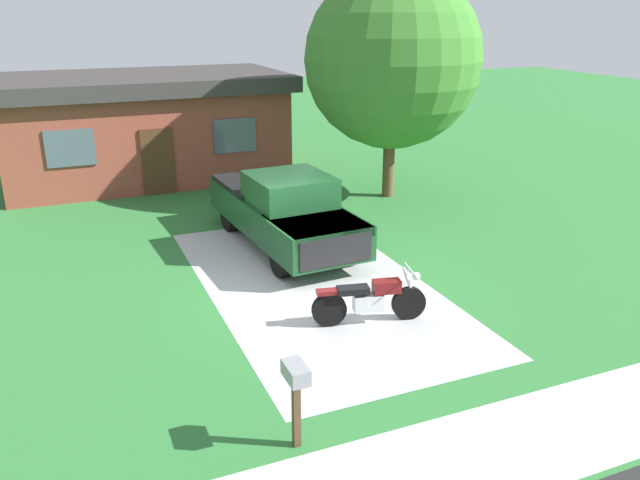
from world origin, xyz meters
TOP-DOWN VIEW (x-y plane):
  - ground_plane at (0.00, 0.00)m, footprint 80.00×80.00m
  - driveway_pad at (0.00, 0.00)m, footprint 4.48×8.69m
  - sidewalk_strip at (0.00, -6.00)m, footprint 36.00×1.80m
  - motorcycle at (0.31, -2.00)m, footprint 2.19×0.82m
  - pickup_truck at (0.21, 2.63)m, footprint 2.36×5.74m
  - mailbox at (-2.27, -4.87)m, footprint 0.26×0.48m
  - shade_tree at (4.74, 5.51)m, footprint 5.25×5.25m
  - neighbor_house at (-1.86, 10.98)m, footprint 9.60×5.60m

SIDE VIEW (x-z plane):
  - ground_plane at x=0.00m, z-range 0.00..0.00m
  - driveway_pad at x=0.00m, z-range 0.00..0.01m
  - sidewalk_strip at x=0.00m, z-range 0.00..0.01m
  - motorcycle at x=0.31m, z-range -0.07..1.02m
  - pickup_truck at x=0.21m, z-range 0.00..1.90m
  - mailbox at x=-2.27m, z-range 0.35..1.61m
  - neighbor_house at x=-1.86m, z-range 0.04..3.54m
  - shade_tree at x=4.74m, z-range 0.78..7.59m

